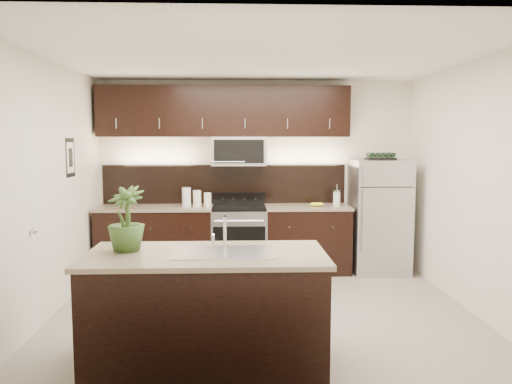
% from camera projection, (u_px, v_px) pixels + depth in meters
% --- Properties ---
extents(ground, '(4.50, 4.50, 0.00)m').
position_uv_depth(ground, '(263.00, 313.00, 5.38)').
color(ground, gray).
rests_on(ground, ground).
extents(room_walls, '(4.52, 4.02, 2.71)m').
position_uv_depth(room_walls, '(253.00, 156.00, 5.16)').
color(room_walls, silver).
rests_on(room_walls, ground).
extents(counter_run, '(3.51, 0.65, 0.94)m').
position_uv_depth(counter_run, '(225.00, 239.00, 6.99)').
color(counter_run, black).
rests_on(counter_run, ground).
extents(upper_fixtures, '(3.49, 0.40, 1.66)m').
position_uv_depth(upper_fixtures, '(226.00, 120.00, 6.96)').
color(upper_fixtures, black).
rests_on(upper_fixtures, counter_run).
extents(island, '(1.96, 0.96, 0.94)m').
position_uv_depth(island, '(207.00, 308.00, 4.12)').
color(island, black).
rests_on(island, ground).
extents(sink_faucet, '(0.84, 0.50, 0.28)m').
position_uv_depth(sink_faucet, '(224.00, 250.00, 4.08)').
color(sink_faucet, silver).
rests_on(sink_faucet, island).
extents(refrigerator, '(0.76, 0.69, 1.58)m').
position_uv_depth(refrigerator, '(379.00, 216.00, 6.98)').
color(refrigerator, '#B2B2B7').
rests_on(refrigerator, ground).
extents(wine_rack, '(0.39, 0.24, 0.10)m').
position_uv_depth(wine_rack, '(381.00, 157.00, 6.89)').
color(wine_rack, black).
rests_on(wine_rack, refrigerator).
extents(plant, '(0.38, 0.38, 0.54)m').
position_uv_depth(plant, '(126.00, 219.00, 4.12)').
color(plant, '#335421').
rests_on(plant, island).
extents(canisters, '(0.40, 0.13, 0.27)m').
position_uv_depth(canisters, '(195.00, 198.00, 6.87)').
color(canisters, silver).
rests_on(canisters, counter_run).
extents(french_press, '(0.10, 0.10, 0.29)m').
position_uv_depth(french_press, '(337.00, 198.00, 6.94)').
color(french_press, silver).
rests_on(french_press, counter_run).
extents(bananas, '(0.20, 0.16, 0.06)m').
position_uv_depth(bananas, '(313.00, 204.00, 6.91)').
color(bananas, yellow).
rests_on(bananas, counter_run).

